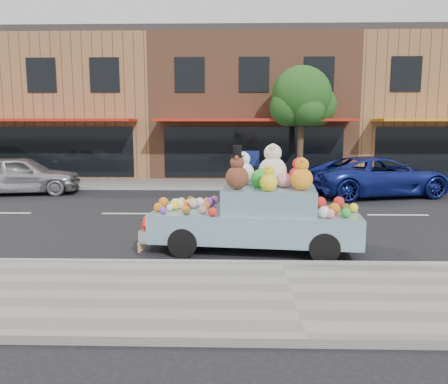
{
  "coord_description": "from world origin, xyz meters",
  "views": [
    {
      "loc": [
        -0.87,
        -12.89,
        2.63
      ],
      "look_at": [
        -1.1,
        -3.78,
        1.25
      ],
      "focal_mm": 35.0,
      "sensor_mm": 36.0,
      "label": 1
    }
  ],
  "objects_px": {
    "street_tree": "(302,101)",
    "car_blue": "(379,176)",
    "art_car": "(257,212)",
    "car_silver": "(21,175)"
  },
  "relations": [
    {
      "from": "street_tree",
      "to": "car_silver",
      "type": "xyz_separation_m",
      "value": [
        -11.23,
        -2.8,
        -2.94
      ]
    },
    {
      "from": "street_tree",
      "to": "car_blue",
      "type": "xyz_separation_m",
      "value": [
        2.55,
        -2.95,
        -2.94
      ]
    },
    {
      "from": "street_tree",
      "to": "car_blue",
      "type": "bearing_deg",
      "value": -49.17
    },
    {
      "from": "street_tree",
      "to": "car_silver",
      "type": "height_order",
      "value": "street_tree"
    },
    {
      "from": "street_tree",
      "to": "art_car",
      "type": "height_order",
      "value": "street_tree"
    },
    {
      "from": "street_tree",
      "to": "art_car",
      "type": "bearing_deg",
      "value": -103.26
    },
    {
      "from": "car_silver",
      "to": "art_car",
      "type": "bearing_deg",
      "value": -141.2
    },
    {
      "from": "art_car",
      "to": "car_silver",
      "type": "bearing_deg",
      "value": 145.87
    },
    {
      "from": "street_tree",
      "to": "car_blue",
      "type": "relative_size",
      "value": 0.96
    },
    {
      "from": "car_blue",
      "to": "art_car",
      "type": "xyz_separation_m",
      "value": [
        -4.97,
        -7.33,
        0.05
      ]
    }
  ]
}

